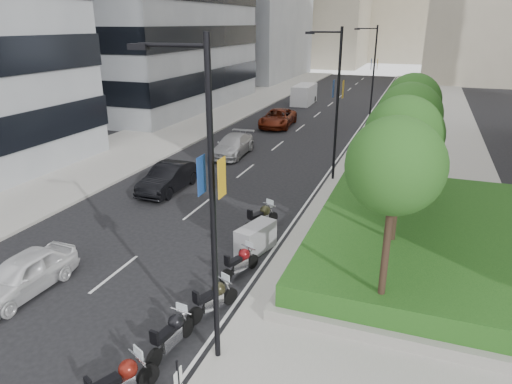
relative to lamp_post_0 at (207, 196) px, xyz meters
The scene contains 25 objects.
ground 6.62m from the lamp_post_0, 166.43° to the right, with size 160.00×160.00×0.00m, color black.
sidewalk_right 29.82m from the lamp_post_0, 80.49° to the left, with size 10.00×100.00×0.15m, color #9E9B93.
sidewalk_left 33.56m from the lamp_post_0, 119.10° to the left, with size 8.00×100.00×0.15m, color #9E9B93.
lane_edge 29.44m from the lamp_post_0, 90.88° to the left, with size 0.12×100.00×0.01m, color silver.
lane_centre 29.97m from the lamp_post_0, 101.01° to the left, with size 0.12×100.00×0.01m, color silver.
planter 11.73m from the lamp_post_0, 56.95° to the left, with size 10.00×14.00×0.40m, color gray.
hedge 11.50m from the lamp_post_0, 56.95° to the left, with size 9.40×13.40×0.80m, color #113D12.
tree_0 5.30m from the lamp_post_0, 34.56° to the left, with size 2.80×2.80×6.30m.
tree_1 8.25m from the lamp_post_0, 58.11° to the left, with size 2.80×2.80×6.30m.
tree_2 11.84m from the lamp_post_0, 68.40° to the left, with size 2.80×2.80×6.30m.
tree_3 15.62m from the lamp_post_0, 73.81° to the left, with size 2.80×2.80×6.30m.
lamp_post_0 is the anchor object (origin of this frame).
lamp_post_1 17.00m from the lamp_post_0, 90.00° to the left, with size 2.34×0.45×9.00m.
lamp_post_2 35.00m from the lamp_post_0, 90.00° to the left, with size 2.34×0.45×9.00m.
motorcycle_1 5.23m from the lamp_post_0, 122.98° to the right, with size 1.14×2.15×1.15m.
motorcycle_2 4.66m from the lamp_post_0, behind, with size 0.73×2.20×1.10m.
motorcycle_3 4.99m from the lamp_post_0, 114.22° to the left, with size 1.04×2.04×1.08m.
motorcycle_4 6.51m from the lamp_post_0, 102.19° to the left, with size 0.93×2.01×1.05m.
motorcycle_5 8.05m from the lamp_post_0, 99.49° to the left, with size 1.33×2.16×1.22m.
motorcycle_6 10.00m from the lamp_post_0, 100.41° to the left, with size 1.10×2.16×1.15m.
car_a 9.04m from the lamp_post_0, behind, with size 1.70×4.23×1.44m, color white.
car_b 15.28m from the lamp_post_0, 125.13° to the left, with size 1.67×4.78×1.58m, color black.
car_c 22.19m from the lamp_post_0, 111.32° to the left, with size 2.07×5.08×1.48m, color #B9B8BB.
car_d 32.09m from the lamp_post_0, 104.21° to the left, with size 2.67×5.78×1.61m, color #611C0B.
delivery_van 44.98m from the lamp_post_0, 101.21° to the left, with size 2.17×5.40×2.25m.
Camera 1 is at (9.04, -8.70, 9.18)m, focal length 32.00 mm.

